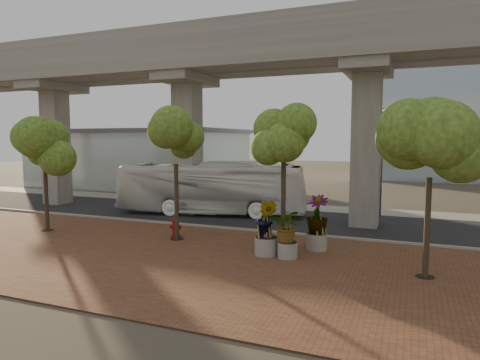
% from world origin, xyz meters
% --- Properties ---
extents(ground, '(160.00, 160.00, 0.00)m').
position_xyz_m(ground, '(0.00, 0.00, 0.00)').
color(ground, '#3B372B').
rests_on(ground, ground).
extents(brick_plaza, '(70.00, 13.00, 0.06)m').
position_xyz_m(brick_plaza, '(0.00, -8.00, 0.03)').
color(brick_plaza, brown).
rests_on(brick_plaza, ground).
extents(asphalt_road, '(90.00, 8.00, 0.04)m').
position_xyz_m(asphalt_road, '(0.00, 2.00, 0.02)').
color(asphalt_road, black).
rests_on(asphalt_road, ground).
extents(curb_strip, '(70.00, 0.25, 0.16)m').
position_xyz_m(curb_strip, '(0.00, -2.00, 0.08)').
color(curb_strip, gray).
rests_on(curb_strip, ground).
extents(far_sidewalk, '(90.00, 3.00, 0.06)m').
position_xyz_m(far_sidewalk, '(0.00, 7.50, 0.03)').
color(far_sidewalk, gray).
rests_on(far_sidewalk, ground).
extents(transit_viaduct, '(72.00, 5.60, 12.40)m').
position_xyz_m(transit_viaduct, '(0.00, 2.00, 7.29)').
color(transit_viaduct, '#9A968C').
rests_on(transit_viaduct, ground).
extents(station_pavilion, '(23.00, 13.00, 6.30)m').
position_xyz_m(station_pavilion, '(-20.00, 16.00, 3.22)').
color(station_pavilion, '#A4B7BB').
rests_on(station_pavilion, ground).
extents(transit_bus, '(13.37, 5.30, 3.63)m').
position_xyz_m(transit_bus, '(-4.30, 2.26, 1.82)').
color(transit_bus, white).
rests_on(transit_bus, ground).
extents(fire_hydrant, '(0.58, 0.52, 1.16)m').
position_xyz_m(fire_hydrant, '(-2.86, -5.01, 0.62)').
color(fire_hydrant, maroon).
rests_on(fire_hydrant, ground).
extents(planter_front, '(1.96, 1.96, 2.15)m').
position_xyz_m(planter_front, '(3.68, -6.57, 1.37)').
color(planter_front, '#ACA69B').
rests_on(planter_front, ground).
extents(planter_right, '(2.41, 2.41, 2.58)m').
position_xyz_m(planter_right, '(4.56, -4.73, 1.62)').
color(planter_right, gray).
rests_on(planter_right, ground).
extents(planter_left, '(2.28, 2.28, 2.51)m').
position_xyz_m(planter_left, '(2.66, -6.48, 1.58)').
color(planter_left, gray).
rests_on(planter_left, ground).
extents(street_tree_far_west, '(3.62, 3.62, 6.18)m').
position_xyz_m(street_tree_far_west, '(-10.49, -6.25, 4.57)').
color(street_tree_far_west, '#423726').
rests_on(street_tree_far_west, ground).
extents(street_tree_near_west, '(3.42, 3.42, 6.49)m').
position_xyz_m(street_tree_near_west, '(-2.56, -5.38, 4.96)').
color(street_tree_near_west, '#423726').
rests_on(street_tree_near_west, ground).
extents(street_tree_near_east, '(3.40, 3.40, 6.69)m').
position_xyz_m(street_tree_near_east, '(3.17, -5.56, 5.18)').
color(street_tree_near_east, '#423726').
rests_on(street_tree_near_east, ground).
extents(street_tree_far_east, '(3.83, 3.83, 6.63)m').
position_xyz_m(street_tree_far_east, '(9.19, -7.16, 4.92)').
color(street_tree_far_east, '#423726').
rests_on(street_tree_far_east, ground).
extents(streetlamp_west, '(0.39, 1.13, 7.80)m').
position_xyz_m(streetlamp_west, '(-7.79, 5.43, 4.56)').
color(streetlamp_west, '#313036').
rests_on(streetlamp_west, ground).
extents(streetlamp_east, '(0.35, 1.04, 7.17)m').
position_xyz_m(streetlamp_east, '(6.67, 5.44, 4.19)').
color(streetlamp_east, '#303135').
rests_on(streetlamp_east, ground).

